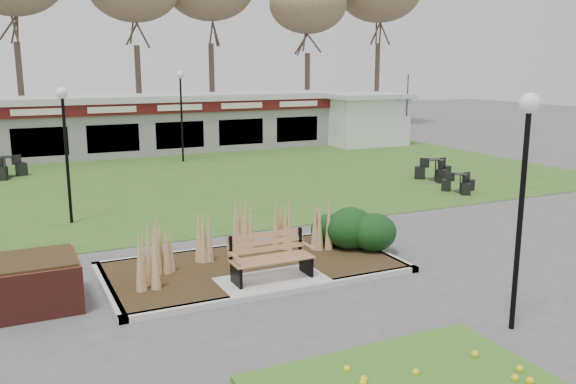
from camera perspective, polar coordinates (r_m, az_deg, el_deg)
name	(u,v)px	position (r m, az deg, el deg)	size (l,w,h in m)	color
ground	(275,288)	(12.49, -1.20, -8.93)	(100.00, 100.00, 0.00)	#515154
lawn	(145,183)	(23.57, -13.24, 0.79)	(34.00, 16.00, 0.02)	#2F5F1E
planting_bed	(302,245)	(14.04, 1.29, -4.96)	(6.75, 3.40, 1.27)	#311E13
park_bench	(270,256)	(12.51, -1.68, -6.04)	(1.70, 0.66, 0.93)	#9F7048
brick_planter	(37,282)	(12.32, -22.47, -7.82)	(1.50, 1.50, 0.95)	maroon
food_pavilion	(108,125)	(31.12, -16.53, 5.99)	(24.60, 3.40, 2.90)	gray
service_hut	(365,119)	(34.11, 7.18, 6.83)	(4.40, 3.40, 2.83)	silver
lamp_post_near_left	(525,160)	(10.57, 21.29, 2.77)	(0.33, 0.33, 4.00)	black
lamp_post_mid_right	(64,125)	(17.88, -20.20, 5.88)	(0.32, 0.32, 3.82)	black
lamp_post_far_right	(181,96)	(28.19, -9.99, 8.83)	(0.34, 0.34, 4.11)	black
bistro_set_a	(6,170)	(26.55, -24.90, 1.84)	(1.51, 1.49, 0.83)	black
bistro_set_c	(460,186)	(22.18, 15.80, 0.56)	(1.15, 1.21, 0.65)	black
bistro_set_d	(435,173)	(24.26, 13.61, 1.75)	(1.45, 1.47, 0.80)	black
patio_umbrella	(407,114)	(33.79, 11.05, 7.16)	(2.44, 2.48, 2.75)	black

